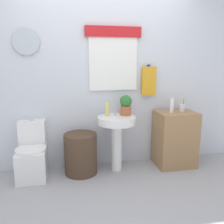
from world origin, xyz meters
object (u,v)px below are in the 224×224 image
at_px(toilet, 32,156).
at_px(soap_bottle, 107,109).
at_px(laundry_hamper, 81,154).
at_px(pedestal_sink, 117,130).
at_px(toothbrush_cup, 182,108).
at_px(wooden_cabinet, 175,139).
at_px(potted_plant, 126,105).
at_px(lotion_bottle, 172,106).

relative_size(toilet, soap_bottle, 3.94).
relative_size(laundry_hamper, pedestal_sink, 0.72).
distance_m(laundry_hamper, toothbrush_cup, 1.56).
distance_m(toilet, pedestal_sink, 1.16).
bearing_deg(laundry_hamper, wooden_cabinet, 0.00).
distance_m(soap_bottle, toothbrush_cup, 1.08).
bearing_deg(soap_bottle, pedestal_sink, -22.62).
bearing_deg(pedestal_sink, wooden_cabinet, 0.00).
xyz_separation_m(toilet, toothbrush_cup, (2.07, -0.01, 0.56)).
distance_m(toilet, laundry_hamper, 0.63).
xyz_separation_m(pedestal_sink, toothbrush_cup, (0.96, 0.02, 0.27)).
xyz_separation_m(potted_plant, lotion_bottle, (0.63, -0.10, -0.02)).
bearing_deg(soap_bottle, wooden_cabinet, -2.92).
bearing_deg(laundry_hamper, toilet, 176.89).
bearing_deg(potted_plant, wooden_cabinet, -4.75).
relative_size(wooden_cabinet, lotion_bottle, 3.96).
height_order(pedestal_sink, potted_plant, potted_plant).
bearing_deg(potted_plant, toilet, -178.81).
bearing_deg(toilet, pedestal_sink, -1.74).
relative_size(pedestal_sink, potted_plant, 2.76).
height_order(soap_bottle, toothbrush_cup, toothbrush_cup).
bearing_deg(toilet, potted_plant, 1.19).
xyz_separation_m(toilet, soap_bottle, (1.00, 0.02, 0.58)).
height_order(soap_bottle, potted_plant, potted_plant).
xyz_separation_m(pedestal_sink, soap_bottle, (-0.12, 0.05, 0.28)).
xyz_separation_m(laundry_hamper, lotion_bottle, (1.26, -0.04, 0.62)).
bearing_deg(laundry_hamper, toothbrush_cup, 0.79).
bearing_deg(toilet, lotion_bottle, -2.25).
relative_size(wooden_cabinet, potted_plant, 2.86).
xyz_separation_m(toilet, potted_plant, (1.26, 0.03, 0.63)).
distance_m(potted_plant, lotion_bottle, 0.64).
height_order(wooden_cabinet, potted_plant, potted_plant).
distance_m(pedestal_sink, toothbrush_cup, 0.99).
height_order(pedestal_sink, soap_bottle, soap_bottle).
height_order(toilet, toothbrush_cup, toothbrush_cup).
distance_m(wooden_cabinet, lotion_bottle, 0.51).
bearing_deg(lotion_bottle, wooden_cabinet, 22.95).
distance_m(laundry_hamper, soap_bottle, 0.69).
bearing_deg(soap_bottle, lotion_bottle, -5.79).
xyz_separation_m(laundry_hamper, potted_plant, (0.63, 0.06, 0.63)).
bearing_deg(wooden_cabinet, potted_plant, 175.25).
height_order(wooden_cabinet, soap_bottle, soap_bottle).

